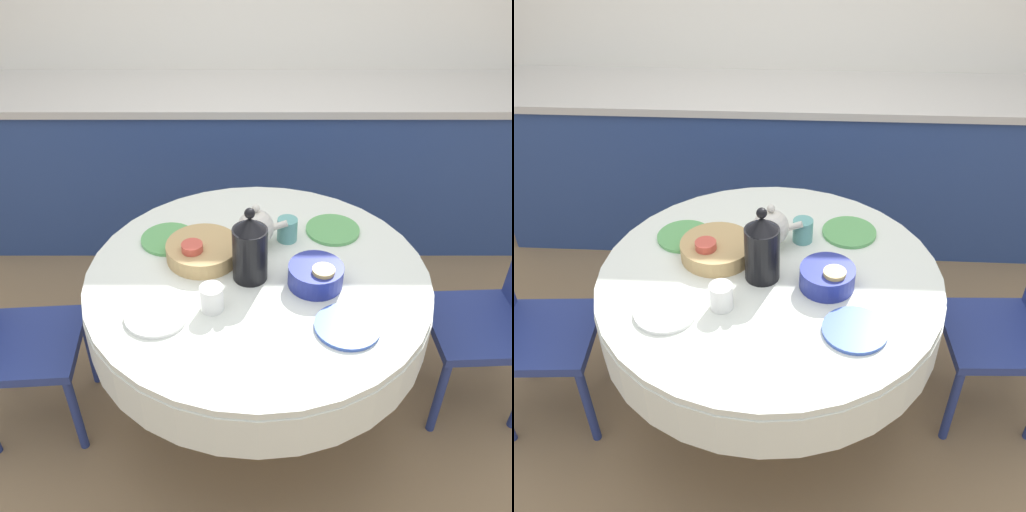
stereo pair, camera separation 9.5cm
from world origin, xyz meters
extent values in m
plane|color=#8E704C|center=(0.00, 0.00, 0.00)|extent=(12.00, 12.00, 0.00)
cube|color=#2D4784|center=(0.00, 1.39, 0.44)|extent=(3.20, 0.60, 0.87)
cube|color=beige|center=(0.00, 1.39, 0.89)|extent=(3.24, 0.64, 0.04)
cylinder|color=brown|center=(0.00, 0.00, 0.02)|extent=(0.44, 0.44, 0.04)
cylinder|color=brown|center=(0.00, 0.00, 0.28)|extent=(0.11, 0.11, 0.48)
cylinder|color=silver|center=(0.00, 0.00, 0.61)|extent=(1.28, 1.28, 0.18)
cylinder|color=silver|center=(0.00, 0.00, 0.72)|extent=(1.27, 1.27, 0.03)
cube|color=navy|center=(0.90, 0.04, 0.43)|extent=(0.42, 0.42, 0.04)
cylinder|color=navy|center=(0.74, -0.14, 0.20)|extent=(0.04, 0.04, 0.41)
cylinder|color=navy|center=(0.72, 0.21, 0.20)|extent=(0.04, 0.04, 0.41)
cylinder|color=navy|center=(1.07, 0.23, 0.20)|extent=(0.04, 0.04, 0.41)
cube|color=navy|center=(-0.90, -0.06, 0.43)|extent=(0.43, 0.43, 0.04)
cylinder|color=navy|center=(-0.74, 0.12, 0.20)|extent=(0.04, 0.04, 0.41)
cylinder|color=navy|center=(-0.71, -0.23, 0.20)|extent=(0.04, 0.04, 0.41)
cylinder|color=navy|center=(-1.09, 0.10, 0.20)|extent=(0.04, 0.04, 0.41)
cylinder|color=white|center=(-0.34, -0.23, 0.74)|extent=(0.22, 0.22, 0.01)
cylinder|color=white|center=(-0.16, -0.19, 0.78)|extent=(0.08, 0.08, 0.09)
cylinder|color=#3856AD|center=(0.29, -0.29, 0.74)|extent=(0.22, 0.22, 0.01)
cylinder|color=#DBB766|center=(0.23, -0.09, 0.78)|extent=(0.08, 0.08, 0.09)
cylinder|color=#5BA85B|center=(-0.35, 0.21, 0.74)|extent=(0.22, 0.22, 0.01)
cylinder|color=#CC4C3D|center=(-0.24, 0.05, 0.78)|extent=(0.08, 0.08, 0.09)
cylinder|color=#5BA85B|center=(0.31, 0.28, 0.74)|extent=(0.22, 0.22, 0.01)
cylinder|color=#5BA39E|center=(0.12, 0.22, 0.78)|extent=(0.08, 0.08, 0.09)
cylinder|color=black|center=(-0.03, -0.02, 0.84)|extent=(0.13, 0.13, 0.21)
cone|color=black|center=(-0.03, -0.02, 0.97)|extent=(0.11, 0.11, 0.05)
sphere|color=black|center=(-0.03, -0.02, 1.01)|extent=(0.04, 0.04, 0.04)
cylinder|color=silver|center=(-0.01, 0.18, 0.74)|extent=(0.08, 0.08, 0.01)
sphere|color=silver|center=(-0.01, 0.18, 0.82)|extent=(0.14, 0.14, 0.14)
cylinder|color=silver|center=(0.08, 0.18, 0.82)|extent=(0.08, 0.03, 0.05)
sphere|color=silver|center=(-0.01, 0.18, 0.90)|extent=(0.03, 0.03, 0.03)
cylinder|color=tan|center=(-0.21, 0.10, 0.77)|extent=(0.28, 0.28, 0.06)
cylinder|color=navy|center=(0.21, -0.06, 0.77)|extent=(0.20, 0.20, 0.08)
camera|label=1|loc=(-0.01, -1.64, 2.05)|focal=40.00mm
camera|label=2|loc=(0.09, -1.64, 2.05)|focal=40.00mm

